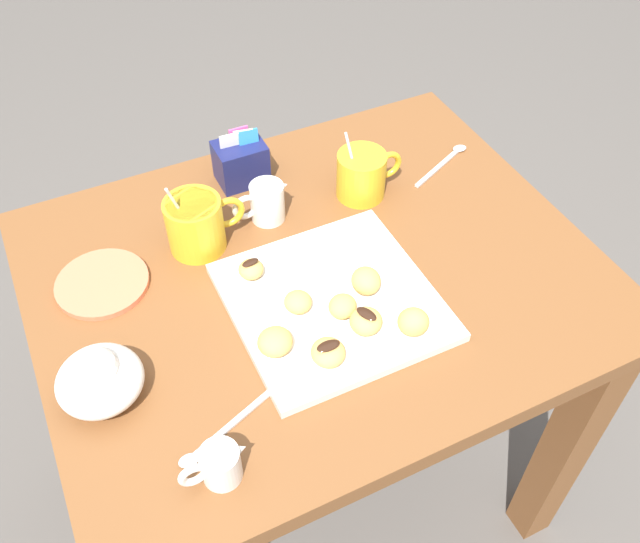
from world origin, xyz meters
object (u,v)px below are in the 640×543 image
object	(u,v)px
beignet_4	(251,269)
coffee_mug_mustard_left	(196,223)
beignet_7	(413,322)
beignet_3	(328,352)
beignet_6	(366,321)
ice_cream_bowl	(99,378)
chocolate_sauce_pitcher	(219,464)
beignet_0	(343,306)
cream_pitcher_white	(266,201)
sugar_caddy	(241,162)
beignet_1	(366,281)
coffee_mug_mustard_right	(362,173)
saucer_coral_left	(102,283)
beignet_2	(298,302)
dining_table	(316,327)
beignet_5	(275,342)
pastry_plate_square	(332,301)

from	to	relation	value
beignet_4	coffee_mug_mustard_left	bearing A→B (deg)	112.60
beignet_4	beignet_7	bearing A→B (deg)	-50.01
coffee_mug_mustard_left	beignet_3	distance (m)	0.33
beignet_3	beignet_6	world-z (taller)	beignet_6
ice_cream_bowl	beignet_7	distance (m)	0.45
chocolate_sauce_pitcher	beignet_0	distance (m)	0.31
cream_pitcher_white	sugar_caddy	bearing A→B (deg)	90.49
coffee_mug_mustard_left	beignet_3	xyz separation A→B (m)	(0.09, -0.32, -0.02)
sugar_caddy	beignet_1	bearing A→B (deg)	-78.62
beignet_0	beignet_6	size ratio (longest dim) A/B	0.90
coffee_mug_mustard_right	ice_cream_bowl	world-z (taller)	coffee_mug_mustard_right
chocolate_sauce_pitcher	beignet_3	distance (m)	0.22
saucer_coral_left	beignet_1	distance (m)	0.43
ice_cream_bowl	saucer_coral_left	xyz separation A→B (m)	(0.05, 0.21, -0.03)
coffee_mug_mustard_right	beignet_1	world-z (taller)	coffee_mug_mustard_right
beignet_2	beignet_3	distance (m)	0.11
dining_table	beignet_0	world-z (taller)	beignet_0
sugar_caddy	beignet_0	size ratio (longest dim) A/B	2.29
beignet_4	dining_table	bearing A→B (deg)	-10.80
beignet_3	beignet_4	xyz separation A→B (m)	(-0.04, 0.20, -0.00)
coffee_mug_mustard_right	beignet_6	xyz separation A→B (m)	(-0.15, -0.29, -0.02)
cream_pitcher_white	saucer_coral_left	world-z (taller)	cream_pitcher_white
cream_pitcher_white	beignet_2	xyz separation A→B (m)	(-0.04, -0.23, -0.01)
dining_table	beignet_4	xyz separation A→B (m)	(-0.11, 0.02, 0.18)
ice_cream_bowl	beignet_2	distance (m)	0.31
coffee_mug_mustard_right	chocolate_sauce_pitcher	bearing A→B (deg)	-135.76
sugar_caddy	beignet_2	distance (m)	0.35
saucer_coral_left	beignet_2	world-z (taller)	beignet_2
beignet_4	beignet_5	world-z (taller)	beignet_5
pastry_plate_square	coffee_mug_mustard_left	distance (m)	0.27
beignet_1	beignet_2	size ratio (longest dim) A/B	1.20
ice_cream_bowl	beignet_1	bearing A→B (deg)	0.55
beignet_2	beignet_5	world-z (taller)	beignet_5
chocolate_sauce_pitcher	beignet_2	world-z (taller)	chocolate_sauce_pitcher
beignet_6	beignet_7	distance (m)	0.07
saucer_coral_left	beignet_2	bearing A→B (deg)	-36.54
ice_cream_bowl	beignet_2	xyz separation A→B (m)	(0.31, 0.01, -0.01)
sugar_caddy	ice_cream_bowl	size ratio (longest dim) A/B	0.87
sugar_caddy	beignet_2	bearing A→B (deg)	-96.89
pastry_plate_square	beignet_3	xyz separation A→B (m)	(-0.06, -0.10, 0.02)
chocolate_sauce_pitcher	saucer_coral_left	size ratio (longest dim) A/B	0.61
pastry_plate_square	cream_pitcher_white	xyz separation A→B (m)	(-0.01, 0.23, 0.03)
cream_pitcher_white	beignet_1	bearing A→B (deg)	-73.39
coffee_mug_mustard_left	chocolate_sauce_pitcher	size ratio (longest dim) A/B	1.61
beignet_3	beignet_5	distance (m)	0.08
saucer_coral_left	cream_pitcher_white	bearing A→B (deg)	6.26
coffee_mug_mustard_right	beignet_7	xyz separation A→B (m)	(-0.09, -0.33, -0.01)
beignet_0	coffee_mug_mustard_left	bearing A→B (deg)	120.05
sugar_caddy	beignet_4	size ratio (longest dim) A/B	2.60
beignet_1	beignet_4	size ratio (longest dim) A/B	1.30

